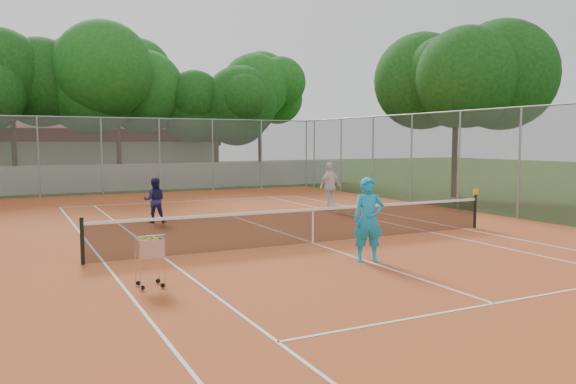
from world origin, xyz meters
name	(u,v)px	position (x,y,z in m)	size (l,w,h in m)	color
ground	(313,244)	(0.00, 0.00, 0.00)	(120.00, 120.00, 0.00)	#1A340E
court_pad	(313,243)	(0.00, 0.00, 0.01)	(18.00, 34.00, 0.02)	#B34F22
court_lines	(313,243)	(0.00, 0.00, 0.02)	(10.98, 23.78, 0.01)	white
tennis_net	(313,225)	(0.00, 0.00, 0.51)	(11.88, 0.10, 0.98)	black
perimeter_fence	(313,171)	(0.00, 0.00, 2.00)	(18.00, 34.00, 4.00)	slate
boundary_wall	(152,177)	(0.00, 19.00, 0.75)	(26.00, 0.30, 1.50)	silver
clubhouse	(91,149)	(-2.00, 29.00, 2.20)	(16.40, 9.00, 4.40)	beige
tropical_trees	(139,105)	(0.00, 22.00, 5.00)	(29.00, 19.00, 10.00)	#0D370E
player_near	(368,220)	(0.02, -2.61, 1.00)	(0.71, 0.47, 1.95)	#1896D1
player_far_left	(155,200)	(-2.93, 5.81, 0.79)	(0.75, 0.58, 1.53)	#1A1C4F
player_far_right	(330,186)	(4.12, 5.99, 0.99)	(1.14, 0.47, 1.94)	silver
ball_hopper	(150,260)	(-5.02, -2.65, 0.54)	(0.50, 0.50, 1.04)	silver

